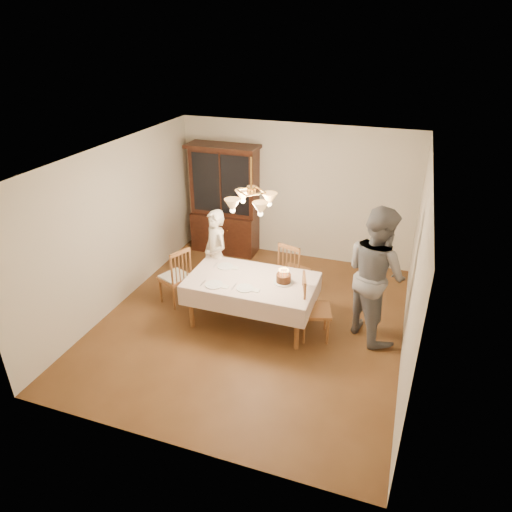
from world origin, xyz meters
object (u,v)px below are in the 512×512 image
at_px(chair_far_side, 293,272).
at_px(birthday_cake, 284,279).
at_px(dining_table, 252,284).
at_px(china_hutch, 225,202).
at_px(elderly_woman, 216,255).

relative_size(chair_far_side, birthday_cake, 3.33).
bearing_deg(birthday_cake, chair_far_side, 94.75).
distance_m(dining_table, birthday_cake, 0.50).
xyz_separation_m(dining_table, china_hutch, (-1.36, 2.25, 0.36)).
xyz_separation_m(dining_table, elderly_woman, (-0.82, 0.55, 0.09)).
distance_m(china_hutch, chair_far_side, 2.25).
bearing_deg(birthday_cake, china_hutch, 129.89).
relative_size(china_hutch, elderly_woman, 1.40).
height_order(chair_far_side, birthday_cake, chair_far_side).
height_order(dining_table, chair_far_side, chair_far_side).
bearing_deg(china_hutch, birthday_cake, -50.11).
bearing_deg(dining_table, elderly_woman, 146.20).
xyz_separation_m(elderly_woman, birthday_cake, (1.29, -0.48, 0.05)).
xyz_separation_m(chair_far_side, birthday_cake, (0.08, -0.91, 0.38)).
height_order(china_hutch, chair_far_side, china_hutch).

